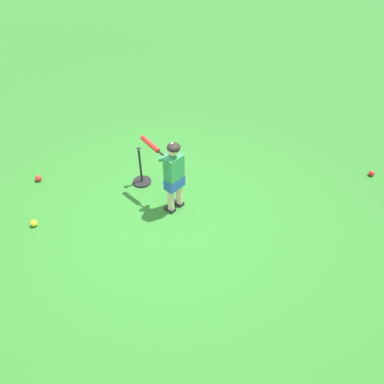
# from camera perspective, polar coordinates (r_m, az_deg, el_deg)

# --- Properties ---
(ground_plane) EXTENTS (40.00, 40.00, 0.00)m
(ground_plane) POSITION_cam_1_polar(r_m,az_deg,el_deg) (5.32, -3.09, -3.28)
(ground_plane) COLOR #2D7528
(child_batter) EXTENTS (0.33, 0.76, 1.08)m
(child_batter) POSITION_cam_1_polar(r_m,az_deg,el_deg) (5.01, -2.95, 3.29)
(child_batter) COLOR #232328
(child_batter) RESTS_ON ground
(play_ball_near_batter) EXTENTS (0.10, 0.10, 0.10)m
(play_ball_near_batter) POSITION_cam_1_polar(r_m,az_deg,el_deg) (6.30, -22.01, 1.91)
(play_ball_near_batter) COLOR red
(play_ball_near_batter) RESTS_ON ground
(play_ball_far_left) EXTENTS (0.09, 0.09, 0.09)m
(play_ball_far_left) POSITION_cam_1_polar(r_m,az_deg,el_deg) (5.53, -22.58, -4.33)
(play_ball_far_left) COLOR yellow
(play_ball_far_left) RESTS_ON ground
(play_ball_far_right) EXTENTS (0.09, 0.09, 0.09)m
(play_ball_far_right) POSITION_cam_1_polar(r_m,az_deg,el_deg) (6.58, 25.30, 2.55)
(play_ball_far_right) COLOR red
(play_ball_far_right) RESTS_ON ground
(batting_tee) EXTENTS (0.28, 0.28, 0.62)m
(batting_tee) POSITION_cam_1_polar(r_m,az_deg,el_deg) (5.83, -7.56, 2.24)
(batting_tee) COLOR black
(batting_tee) RESTS_ON ground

